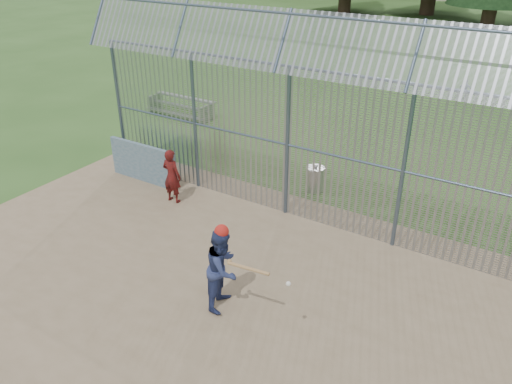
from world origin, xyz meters
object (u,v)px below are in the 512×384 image
Objects in this scene: dugout_wall at (143,163)px; onlooker at (172,176)px; batter at (223,268)px; bleacher at (181,106)px; trash_can at (315,179)px.

onlooker reaches higher than dugout_wall.
bleacher is (-8.45, 8.76, -0.49)m from batter.
batter is (5.39, -3.38, 0.28)m from dugout_wall.
onlooker is 0.52× the size of bleacher.
onlooker is at bearing -138.22° from trash_can.
bleacher is (-4.66, 5.91, -0.40)m from onlooker.
onlooker is 7.54m from bleacher.
dugout_wall is 5.19m from trash_can.
dugout_wall is 1.42× the size of batter.
dugout_wall is 1.59× the size of onlooker.
trash_can is (-0.71, 5.61, -0.52)m from batter.
trash_can is at bearing 25.49° from dugout_wall.
bleacher is at bearing -54.25° from onlooker.
dugout_wall is at bearing -20.73° from onlooker.
dugout_wall is 6.20m from bleacher.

